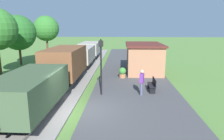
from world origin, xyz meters
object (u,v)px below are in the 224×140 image
Objects in this scene: person_waiting at (142,81)px; tree_field_left at (18,33)px; bench_near_hut at (152,85)px; lamp_post_near at (101,57)px; bench_down_platform at (140,59)px; tree_field_distant at (46,28)px; potted_planter at (122,72)px; station_hut at (144,57)px; freight_train at (74,60)px.

tree_field_left is (-13.82, 11.38, 2.73)m from person_waiting.
bench_near_hut is 0.41× the size of lamp_post_near.
bench_near_hut and bench_down_platform have the same top height.
person_waiting is 21.92m from tree_field_distant.
potted_planter is (-1.24, 4.57, -0.46)m from person_waiting.
person_waiting is at bearing 0.80° from lamp_post_near.
bench_near_hut is 4.22m from potted_planter.
station_hut is 15.40m from tree_field_left.
tree_field_distant reaches higher than person_waiting.
lamp_post_near is at bearing -62.96° from freight_train.
station_hut is 8.20m from lamp_post_near.
freight_train is 5.12m from potted_planter.
station_hut is (6.80, 0.85, 0.17)m from freight_train.
freight_train is at bearing 140.82° from bench_near_hut.
person_waiting is at bearing -133.17° from bench_near_hut.
tree_field_distant is (1.14, 6.22, 0.44)m from tree_field_left.
bench_down_platform is (0.00, 10.86, 0.00)m from bench_near_hut.
lamp_post_near is at bearing -164.92° from bench_near_hut.
bench_down_platform is at bearing 73.79° from potted_planter.
tree_field_left reaches higher than potted_planter.
bench_down_platform is 0.24× the size of tree_field_distant.
bench_near_hut is at bearing -50.99° from tree_field_distant.
lamp_post_near is (-3.49, -7.33, 1.15)m from station_hut.
lamp_post_near is at bearing -106.87° from potted_planter.
tree_field_left reaches higher than station_hut.
tree_field_left is at bearing -178.52° from bench_down_platform.
freight_train is 8.67m from bench_down_platform.
potted_planter reaches higher than bench_near_hut.
tree_field_left is (-11.18, 11.42, 1.11)m from lamp_post_near.
tree_field_distant is at bearing 79.59° from tree_field_left.
station_hut is 17.22m from tree_field_distant.
person_waiting is (5.95, -6.44, -0.30)m from freight_train.
potted_planter is at bearing 73.13° from lamp_post_near.
station_hut is 7.36m from person_waiting.
person_waiting is 0.27× the size of tree_field_distant.
person_waiting is at bearing -47.28° from freight_train.
tree_field_distant is at bearing -37.59° from person_waiting.
person_waiting is at bearing -54.23° from tree_field_distant.
freight_train is 7.03× the size of lamp_post_near.
bench_near_hut is at bearing -60.30° from potted_planter.
lamp_post_near is (-3.49, -0.94, 2.08)m from bench_near_hut.
tree_field_left is (-14.67, -0.38, 3.19)m from bench_down_platform.
freight_train is 6.85m from station_hut.
tree_field_left reaches higher than lamp_post_near.
tree_field_distant is (-12.68, 17.60, 3.17)m from person_waiting.
potted_planter is (-2.09, -2.72, -0.93)m from station_hut.
potted_planter is at bearing 119.70° from bench_near_hut.
person_waiting is at bearing -94.12° from bench_down_platform.
potted_planter reaches higher than bench_down_platform.
lamp_post_near is at bearing -45.61° from tree_field_left.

